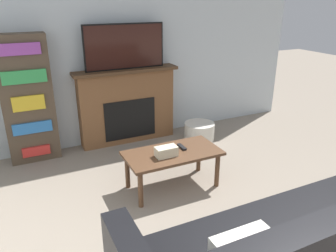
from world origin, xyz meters
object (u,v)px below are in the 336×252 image
at_px(tv, 125,47).
at_px(bookshelf, 28,100).
at_px(coffee_table, 173,157).
at_px(fireplace, 127,105).
at_px(storage_basket, 199,131).

distance_m(tv, bookshelf, 1.35).
height_order(coffee_table, bookshelf, bookshelf).
xyz_separation_m(fireplace, coffee_table, (0.02, -1.38, -0.16)).
bearing_deg(storage_basket, bookshelf, 169.81).
height_order(bookshelf, storage_basket, bookshelf).
bearing_deg(fireplace, tv, -90.00).
bearing_deg(tv, coffee_table, -89.26).
bearing_deg(fireplace, coffee_table, -89.27).
bearing_deg(tv, storage_basket, -22.97).
distance_m(fireplace, storage_basket, 1.08).
distance_m(coffee_table, bookshelf, 1.89).
relative_size(fireplace, coffee_table, 1.42).
relative_size(bookshelf, storage_basket, 3.60).
bearing_deg(storage_basket, tv, 157.03).
xyz_separation_m(fireplace, storage_basket, (0.92, -0.41, -0.39)).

